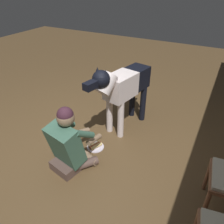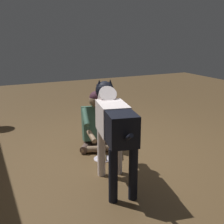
% 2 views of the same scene
% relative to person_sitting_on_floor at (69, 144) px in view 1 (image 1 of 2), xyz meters
% --- Properties ---
extents(ground_plane, '(12.80, 12.80, 0.00)m').
position_rel_person_sitting_on_floor_xyz_m(ground_plane, '(-0.27, -0.24, -0.36)').
color(ground_plane, brown).
extents(person_sitting_on_floor, '(0.72, 0.57, 0.88)m').
position_rel_person_sitting_on_floor_xyz_m(person_sitting_on_floor, '(0.00, 0.00, 0.00)').
color(person_sitting_on_floor, brown).
rests_on(person_sitting_on_floor, ground).
extents(large_dog, '(1.41, 0.46, 1.15)m').
position_rel_person_sitting_on_floor_xyz_m(large_dog, '(-1.06, 0.22, 0.37)').
color(large_dog, silver).
rests_on(large_dog, ground).
extents(hot_dog_on_plate, '(0.25, 0.25, 0.06)m').
position_rel_person_sitting_on_floor_xyz_m(hot_dog_on_plate, '(-0.44, 0.09, -0.34)').
color(hot_dog_on_plate, silver).
rests_on(hot_dog_on_plate, ground).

